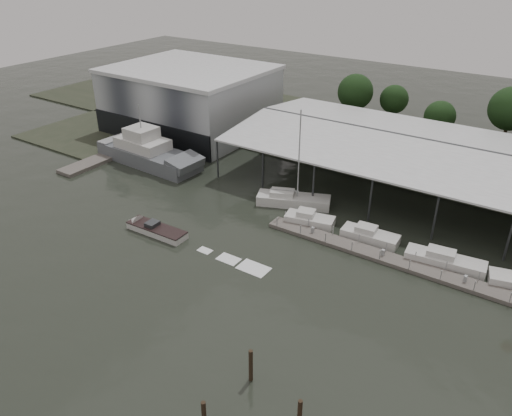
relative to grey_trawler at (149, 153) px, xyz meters
The scene contains 13 objects.
ground 27.62m from the grey_trawler, 32.55° to the right, with size 200.00×200.00×0.00m, color #232821.
land_strip_far 35.78m from the grey_trawler, 49.45° to the left, with size 140.00×30.00×0.30m.
land_strip_west 22.65m from the grey_trawler, 137.86° to the left, with size 20.00×40.00×0.30m.
storage_warehouse 16.27m from the grey_trawler, 107.49° to the left, with size 24.50×20.50×10.50m.
covered_boat_shed 42.58m from the grey_trawler, 18.11° to the left, with size 58.24×24.00×6.96m.
trawler_dock 6.94m from the grey_trawler, behind, with size 3.00×18.00×0.50m.
floating_dock 38.57m from the grey_trawler, ahead, with size 28.00×2.00×1.40m.
grey_trawler is the anchor object (origin of this frame).
white_sailboat 23.73m from the grey_trawler, ahead, with size 9.14×5.74×12.15m.
speedboat_underway 19.89m from the grey_trawler, 44.60° to the right, with size 18.92×2.75×2.00m.
moored_cruiser_0 27.88m from the grey_trawler, ahead, with size 5.83×3.32×1.70m.
moored_cruiser_1 34.85m from the grey_trawler, ahead, with size 6.19×2.58×1.70m.
moored_cruiser_2 42.84m from the grey_trawler, ahead, with size 7.79×3.00×1.70m.
Camera 1 is at (26.91, -32.17, 28.23)m, focal length 35.00 mm.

